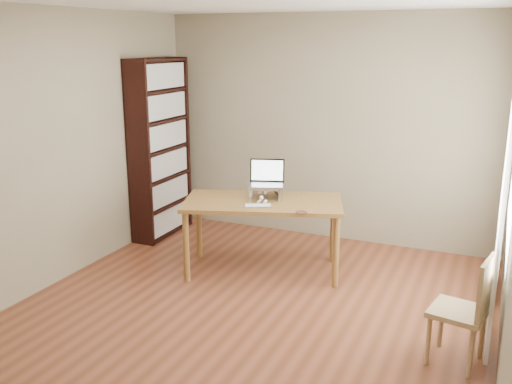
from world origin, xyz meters
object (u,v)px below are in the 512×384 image
desk (263,209)px  keyboard (258,206)px  chair (468,307)px  cat (267,192)px  bookshelf (160,149)px  laptop (269,179)px

desk → keyboard: (0.04, -0.22, 0.09)m
desk → chair: 2.26m
chair → keyboard: bearing=169.4°
cat → bookshelf: bearing=153.0°
keyboard → cat: bearing=69.9°
bookshelf → keyboard: bearing=-26.9°
keyboard → cat: (-0.04, 0.33, 0.05)m
bookshelf → chair: bookshelf is taller
chair → laptop: bearing=161.4°
laptop → keyboard: size_ratio=1.43×
bookshelf → cat: (1.58, -0.49, -0.24)m
desk → chair: size_ratio=2.05×
laptop → cat: 0.14m
bookshelf → desk: (1.58, -0.60, -0.39)m
desk → chair: chair is taller
bookshelf → cat: 1.67m
desk → keyboard: keyboard is taller
bookshelf → desk: 1.73m
keyboard → cat: 0.34m
bookshelf → keyboard: 1.84m
desk → bookshelf: bearing=140.7°
bookshelf → keyboard: (1.62, -0.82, -0.29)m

